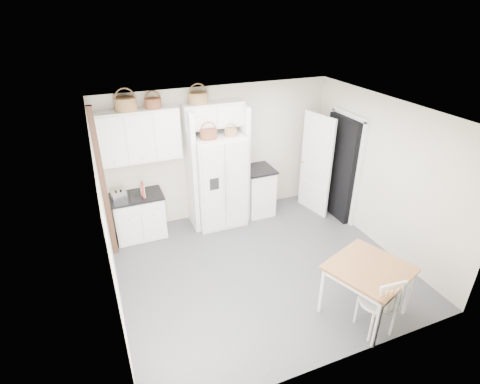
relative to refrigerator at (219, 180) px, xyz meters
name	(u,v)px	position (x,y,z in m)	size (l,w,h in m)	color
floor	(261,267)	(0.15, -1.65, -0.90)	(4.50, 4.50, 0.00)	#424242
ceiling	(266,113)	(0.15, -1.65, 1.70)	(4.50, 4.50, 0.00)	white
wall_back	(219,153)	(0.15, 0.35, 0.40)	(4.50, 4.50, 0.00)	beige
wall_left	(107,229)	(-2.10, -1.65, 0.40)	(4.00, 4.00, 0.00)	beige
wall_right	(382,175)	(2.40, -1.65, 0.40)	(4.00, 4.00, 0.00)	beige
refrigerator	(219,180)	(0.00, 0.00, 0.00)	(0.93, 0.74, 1.79)	silver
base_cab_left	(139,217)	(-1.54, 0.05, -0.49)	(0.88, 0.55, 0.81)	white
base_cab_right	(258,191)	(0.85, 0.05, -0.42)	(0.54, 0.65, 0.95)	white
dining_table	(365,290)	(1.05, -3.10, -0.50)	(0.96, 0.96, 0.80)	brown
windsor_chair	(378,301)	(0.99, -3.40, -0.41)	(0.48, 0.43, 0.98)	white
counter_left	(137,196)	(-1.54, 0.05, -0.06)	(0.91, 0.59, 0.04)	black
counter_right	(258,169)	(0.85, 0.05, 0.07)	(0.58, 0.69, 0.04)	black
toaster	(119,196)	(-1.83, -0.01, 0.04)	(0.25, 0.14, 0.17)	silver
cookbook_red	(143,190)	(-1.42, -0.03, 0.08)	(0.04, 0.17, 0.25)	#A5262A
cookbook_cream	(143,191)	(-1.43, -0.03, 0.07)	(0.03, 0.15, 0.23)	beige
basket_upper_b	(126,104)	(-1.49, 0.18, 1.56)	(0.35, 0.35, 0.21)	brown
basket_upper_c	(153,103)	(-1.05, 0.18, 1.54)	(0.28, 0.28, 0.16)	#5A2F1D
basket_bridge_a	(198,98)	(-0.27, 0.18, 1.55)	(0.34, 0.34, 0.19)	brown
basket_fridge_a	(209,134)	(-0.19, -0.10, 0.98)	(0.31, 0.31, 0.16)	#5A2F1D
basket_fridge_b	(231,132)	(0.22, -0.10, 0.96)	(0.23, 0.23, 0.12)	brown
upper_cabinet	(138,136)	(-1.35, 0.18, 1.00)	(1.40, 0.34, 0.90)	white
bridge_cabinet	(213,115)	(0.00, 0.18, 1.23)	(1.12, 0.34, 0.45)	white
fridge_panel_left	(191,171)	(-0.51, 0.05, 0.25)	(0.08, 0.60, 2.30)	white
fridge_panel_right	(242,163)	(0.51, 0.05, 0.25)	(0.08, 0.60, 2.30)	white
trim_post	(103,186)	(-2.05, -0.30, 0.40)	(0.09, 0.09, 2.60)	#351D11
doorway_void	(341,168)	(2.31, -0.65, 0.13)	(0.18, 0.85, 2.05)	black
door_slab	(316,165)	(1.95, -0.31, 0.13)	(0.80, 0.04, 2.05)	white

